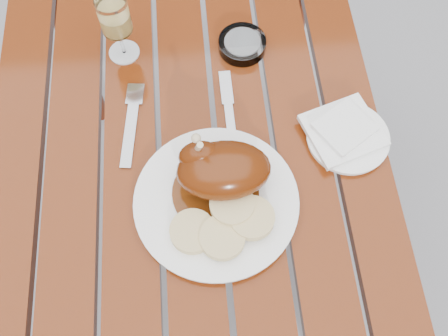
# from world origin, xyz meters

# --- Properties ---
(ground) EXTENTS (60.00, 60.00, 0.00)m
(ground) POSITION_xyz_m (0.00, 0.00, 0.00)
(ground) COLOR slate
(ground) RESTS_ON ground
(table) EXTENTS (0.80, 1.20, 0.75)m
(table) POSITION_xyz_m (0.00, 0.00, 0.38)
(table) COLOR maroon
(table) RESTS_ON ground
(dinner_plate) EXTENTS (0.40, 0.40, 0.02)m
(dinner_plate) POSITION_xyz_m (0.05, -0.16, 0.76)
(dinner_plate) COLOR white
(dinner_plate) RESTS_ON table
(roast_duck) EXTENTS (0.19, 0.16, 0.13)m
(roast_duck) POSITION_xyz_m (0.06, -0.12, 0.82)
(roast_duck) COLOR #502209
(roast_duck) RESTS_ON dinner_plate
(bread_dumplings) EXTENTS (0.19, 0.14, 0.03)m
(bread_dumplings) POSITION_xyz_m (0.06, -0.21, 0.79)
(bread_dumplings) COLOR #D8BC84
(bread_dumplings) RESTS_ON dinner_plate
(wine_glass) EXTENTS (0.09, 0.09, 0.16)m
(wine_glass) POSITION_xyz_m (-0.13, 0.22, 0.83)
(wine_glass) COLOR #ECCD6B
(wine_glass) RESTS_ON table
(side_plate) EXTENTS (0.21, 0.21, 0.01)m
(side_plate) POSITION_xyz_m (0.32, -0.04, 0.76)
(side_plate) COLOR white
(side_plate) RESTS_ON table
(napkin) EXTENTS (0.17, 0.17, 0.01)m
(napkin) POSITION_xyz_m (0.31, -0.03, 0.77)
(napkin) COLOR white
(napkin) RESTS_ON side_plate
(ashtray) EXTENTS (0.14, 0.14, 0.03)m
(ashtray) POSITION_xyz_m (0.14, 0.21, 0.76)
(ashtray) COLOR #B2B7BC
(ashtray) RESTS_ON table
(fork) EXTENTS (0.04, 0.19, 0.01)m
(fork) POSITION_xyz_m (-0.11, 0.02, 0.75)
(fork) COLOR gray
(fork) RESTS_ON table
(knife) EXTENTS (0.02, 0.19, 0.01)m
(knife) POSITION_xyz_m (0.09, 0.02, 0.75)
(knife) COLOR gray
(knife) RESTS_ON table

